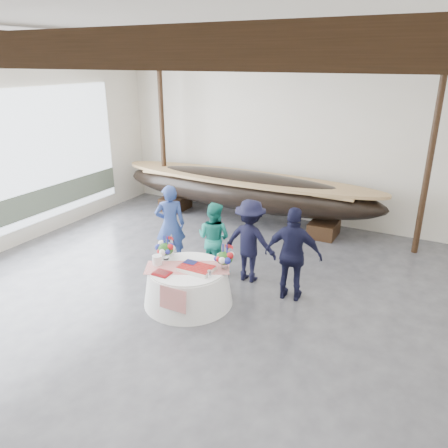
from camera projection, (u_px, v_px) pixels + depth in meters
The scene contains 12 objects.
floor at pixel (163, 321), 7.47m from camera, with size 10.00×12.00×0.01m, color #3D3D42.
wall_back at pixel (290, 137), 11.63m from camera, with size 10.00×0.02×4.50m, color silver.
ceiling at pixel (146, 36), 5.87m from camera, with size 10.00×12.00×0.01m, color white.
pavilion_structure at pixel (182, 73), 6.76m from camera, with size 9.80×11.76×4.50m.
open_bay at pixel (4, 172), 9.81m from camera, with size 0.03×7.00×3.20m.
longboat_display at pixel (244, 190), 11.76m from camera, with size 7.49×1.50×1.40m.
banquet_table at pixel (188, 285), 7.95m from camera, with size 1.62×1.62×0.70m.
tabletop_items at pixel (190, 257), 7.89m from camera, with size 1.58×1.19×0.40m.
guest_woman_blue at pixel (170, 225), 9.35m from camera, with size 0.64×0.42×1.76m, color navy.
guest_woman_teal at pixel (214, 238), 8.97m from camera, with size 0.74×0.58×1.52m, color #1A8776.
guest_man_left at pixel (250, 241), 8.61m from camera, with size 1.09×0.63×1.69m, color black.
guest_man_right at pixel (293, 255), 7.89m from camera, with size 1.05×0.44×1.78m, color black.
Camera 1 is at (3.92, -5.16, 4.21)m, focal length 35.00 mm.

